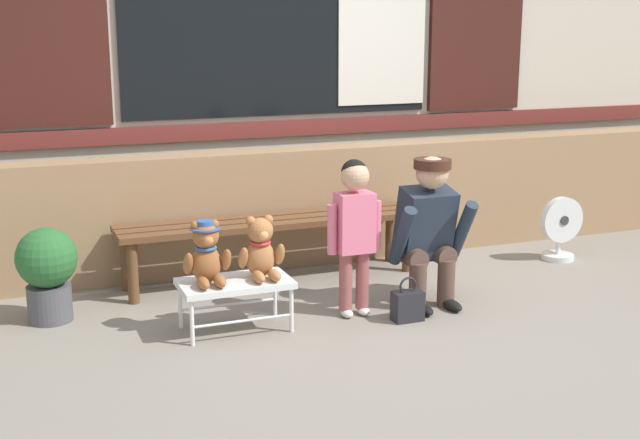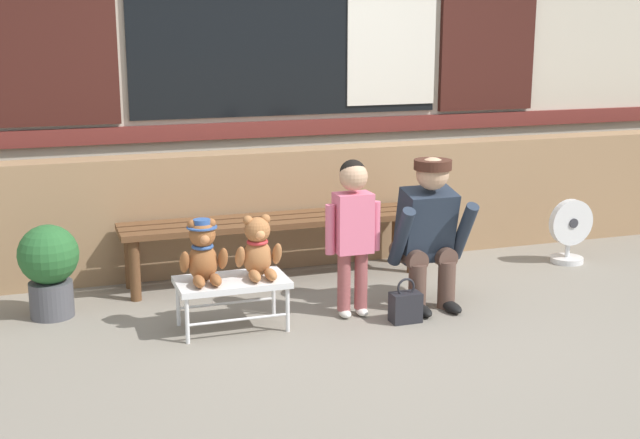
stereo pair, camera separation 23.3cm
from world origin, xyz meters
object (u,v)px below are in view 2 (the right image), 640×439
(small_display_bench, at_px, (232,285))
(teddy_bear_with_hat, at_px, (203,252))
(wooden_bench_long, at_px, (275,227))
(child_standing, at_px, (353,221))
(handbag_on_ground, at_px, (406,307))
(floor_fan, at_px, (570,232))
(potted_plant, at_px, (49,265))
(adult_crouching, at_px, (429,231))
(teddy_bear_plain, at_px, (258,249))

(small_display_bench, distance_m, teddy_bear_with_hat, 0.26)
(wooden_bench_long, distance_m, child_standing, 0.91)
(wooden_bench_long, height_order, handbag_on_ground, wooden_bench_long)
(floor_fan, bearing_deg, small_display_bench, -168.47)
(child_standing, distance_m, potted_plant, 1.84)
(adult_crouching, bearing_deg, floor_fan, 20.63)
(teddy_bear_plain, distance_m, child_standing, 0.59)
(small_display_bench, xyz_separation_m, handbag_on_ground, (1.00, -0.23, -0.17))
(wooden_bench_long, height_order, small_display_bench, wooden_bench_long)
(potted_plant, bearing_deg, small_display_bench, -29.18)
(teddy_bear_plain, xyz_separation_m, adult_crouching, (1.10, 0.01, 0.02))
(teddy_bear_with_hat, height_order, adult_crouching, adult_crouching)
(teddy_bear_plain, bearing_deg, adult_crouching, 0.57)
(potted_plant, bearing_deg, floor_fan, -0.13)
(teddy_bear_with_hat, bearing_deg, child_standing, -1.01)
(teddy_bear_plain, xyz_separation_m, floor_fan, (2.51, 0.54, -0.23))
(handbag_on_ground, relative_size, potted_plant, 0.48)
(child_standing, bearing_deg, teddy_bear_with_hat, 178.99)
(wooden_bench_long, distance_m, handbag_on_ground, 1.21)
(adult_crouching, xyz_separation_m, potted_plant, (-2.24, 0.54, -0.16))
(wooden_bench_long, bearing_deg, potted_plant, -169.18)
(teddy_bear_plain, relative_size, child_standing, 0.38)
(teddy_bear_with_hat, xyz_separation_m, handbag_on_ground, (1.16, -0.23, -0.38))
(wooden_bench_long, distance_m, floor_fan, 2.19)
(wooden_bench_long, xyz_separation_m, handbag_on_ground, (0.50, -1.06, -0.28))
(child_standing, height_order, handbag_on_ground, child_standing)
(teddy_bear_plain, bearing_deg, small_display_bench, -179.49)
(wooden_bench_long, height_order, floor_fan, floor_fan)
(wooden_bench_long, height_order, teddy_bear_plain, teddy_bear_plain)
(floor_fan, bearing_deg, adult_crouching, -159.37)
(wooden_bench_long, relative_size, teddy_bear_plain, 5.78)
(teddy_bear_with_hat, relative_size, floor_fan, 0.76)
(teddy_bear_plain, bearing_deg, potted_plant, 154.38)
(adult_crouching, distance_m, potted_plant, 2.31)
(wooden_bench_long, height_order, child_standing, child_standing)
(wooden_bench_long, xyz_separation_m, adult_crouching, (0.76, -0.82, 0.11))
(small_display_bench, relative_size, floor_fan, 1.33)
(small_display_bench, xyz_separation_m, adult_crouching, (1.26, 0.01, 0.21))
(child_standing, distance_m, handbag_on_ground, 0.60)
(child_standing, xyz_separation_m, floor_fan, (1.93, 0.56, -0.35))
(small_display_bench, distance_m, child_standing, 0.81)
(small_display_bench, xyz_separation_m, potted_plant, (-0.99, 0.55, 0.06))
(teddy_bear_with_hat, distance_m, potted_plant, 1.01)
(small_display_bench, height_order, adult_crouching, adult_crouching)
(teddy_bear_with_hat, height_order, teddy_bear_plain, same)
(teddy_bear_with_hat, distance_m, floor_fan, 2.89)
(wooden_bench_long, bearing_deg, floor_fan, -7.67)
(child_standing, relative_size, potted_plant, 1.68)
(teddy_bear_plain, distance_m, floor_fan, 2.58)
(child_standing, xyz_separation_m, adult_crouching, (0.52, 0.03, -0.11))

